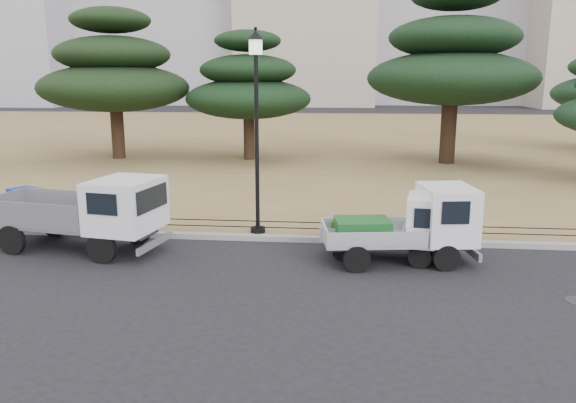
# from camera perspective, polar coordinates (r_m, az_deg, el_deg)

# --- Properties ---
(ground) EXTENTS (220.00, 220.00, 0.00)m
(ground) POSITION_cam_1_polar(r_m,az_deg,el_deg) (13.69, -0.85, -7.14)
(ground) COLOR black
(lawn) EXTENTS (120.00, 56.00, 0.15)m
(lawn) POSITION_cam_1_polar(r_m,az_deg,el_deg) (43.66, 3.80, 6.54)
(lawn) COLOR olive
(lawn) RESTS_ON ground
(curb) EXTENTS (120.00, 0.25, 0.16)m
(curb) POSITION_cam_1_polar(r_m,az_deg,el_deg) (16.12, 0.21, -3.78)
(curb) COLOR gray
(curb) RESTS_ON ground
(truck_large) EXTENTS (4.87, 2.56, 2.02)m
(truck_large) POSITION_cam_1_polar(r_m,az_deg,el_deg) (15.98, -19.88, -0.82)
(truck_large) COLOR black
(truck_large) RESTS_ON ground
(truck_kei_front) EXTENTS (3.38, 1.84, 1.70)m
(truck_kei_front) POSITION_cam_1_polar(r_m,az_deg,el_deg) (14.69, 10.99, -2.54)
(truck_kei_front) COLOR black
(truck_kei_front) RESTS_ON ground
(truck_kei_rear) EXTENTS (3.90, 2.09, 1.94)m
(truck_kei_rear) POSITION_cam_1_polar(r_m,az_deg,el_deg) (14.46, 12.28, -2.33)
(truck_kei_rear) COLOR black
(truck_kei_rear) RESTS_ON ground
(street_lamp) EXTENTS (0.51, 0.51, 5.69)m
(street_lamp) POSITION_cam_1_polar(r_m,az_deg,el_deg) (15.91, -3.24, 10.32)
(street_lamp) COLOR black
(street_lamp) RESTS_ON lawn
(pipe_fence) EXTENTS (38.00, 0.04, 0.40)m
(pipe_fence) POSITION_cam_1_polar(r_m,az_deg,el_deg) (16.17, 0.27, -2.41)
(pipe_fence) COLOR black
(pipe_fence) RESTS_ON lawn
(tarp_pile) EXTENTS (2.09, 1.86, 1.14)m
(tarp_pile) POSITION_cam_1_polar(r_m,az_deg,el_deg) (19.29, -25.62, -0.68)
(tarp_pile) COLOR navy
(tarp_pile) RESTS_ON lawn
(pine_west_near) EXTENTS (8.12, 8.12, 8.12)m
(pine_west_near) POSITION_cam_1_polar(r_m,az_deg,el_deg) (32.78, -17.27, 12.37)
(pine_west_near) COLOR black
(pine_west_near) RESTS_ON lawn
(pine_center_left) EXTENTS (6.80, 6.80, 6.91)m
(pine_center_left) POSITION_cam_1_polar(r_m,az_deg,el_deg) (31.01, -4.05, 11.64)
(pine_center_left) COLOR black
(pine_center_left) RESTS_ON lawn
(pine_center_right) EXTENTS (8.64, 8.64, 9.17)m
(pine_center_right) POSITION_cam_1_polar(r_m,az_deg,el_deg) (30.70, 16.38, 13.63)
(pine_center_right) COLOR black
(pine_center_right) RESTS_ON lawn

